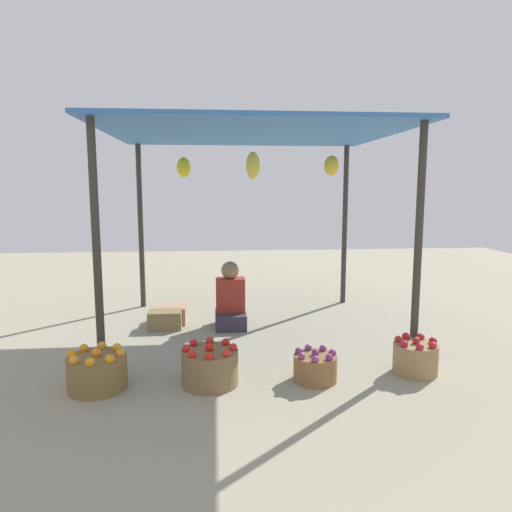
{
  "coord_description": "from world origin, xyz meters",
  "views": [
    {
      "loc": [
        -0.41,
        -5.27,
        1.63
      ],
      "look_at": [
        0.0,
        -0.59,
        0.95
      ],
      "focal_mm": 32.98,
      "sensor_mm": 36.0,
      "label": 1
    }
  ],
  "objects_px": {
    "vendor_person": "(230,302)",
    "basket_oranges": "(97,371)",
    "basket_purple_onions": "(315,367)",
    "wooden_crate_near_vendor": "(165,320)",
    "wooden_crate_stacked_rear": "(171,314)",
    "basket_red_apples": "(415,357)",
    "basket_red_tomatoes": "(210,366)"
  },
  "relations": [
    {
      "from": "basket_red_tomatoes",
      "to": "wooden_crate_stacked_rear",
      "type": "relative_size",
      "value": 1.29
    },
    {
      "from": "vendor_person",
      "to": "basket_red_apples",
      "type": "relative_size",
      "value": 2.02
    },
    {
      "from": "basket_red_tomatoes",
      "to": "basket_red_apples",
      "type": "bearing_deg",
      "value": 2.37
    },
    {
      "from": "basket_oranges",
      "to": "basket_red_tomatoes",
      "type": "xyz_separation_m",
      "value": [
        0.92,
        0.01,
        0.01
      ]
    },
    {
      "from": "basket_oranges",
      "to": "basket_red_tomatoes",
      "type": "height_order",
      "value": "basket_red_tomatoes"
    },
    {
      "from": "vendor_person",
      "to": "basket_oranges",
      "type": "xyz_separation_m",
      "value": [
        -1.15,
        -1.65,
        -0.15
      ]
    },
    {
      "from": "basket_red_tomatoes",
      "to": "basket_red_apples",
      "type": "height_order",
      "value": "basket_red_tomatoes"
    },
    {
      "from": "vendor_person",
      "to": "basket_red_apples",
      "type": "distance_m",
      "value": 2.23
    },
    {
      "from": "basket_red_tomatoes",
      "to": "basket_red_apples",
      "type": "xyz_separation_m",
      "value": [
        1.81,
        0.08,
        -0.01
      ]
    },
    {
      "from": "basket_oranges",
      "to": "wooden_crate_near_vendor",
      "type": "relative_size",
      "value": 1.24
    },
    {
      "from": "basket_purple_onions",
      "to": "wooden_crate_stacked_rear",
      "type": "distance_m",
      "value": 2.34
    },
    {
      "from": "basket_oranges",
      "to": "basket_purple_onions",
      "type": "xyz_separation_m",
      "value": [
        1.81,
        0.0,
        -0.03
      ]
    },
    {
      "from": "basket_oranges",
      "to": "basket_purple_onions",
      "type": "bearing_deg",
      "value": 0.15
    },
    {
      "from": "basket_red_tomatoes",
      "to": "basket_red_apples",
      "type": "distance_m",
      "value": 1.81
    },
    {
      "from": "wooden_crate_stacked_rear",
      "to": "basket_red_apples",
      "type": "bearing_deg",
      "value": -38.02
    },
    {
      "from": "basket_oranges",
      "to": "wooden_crate_near_vendor",
      "type": "bearing_deg",
      "value": 77.05
    },
    {
      "from": "basket_red_apples",
      "to": "wooden_crate_stacked_rear",
      "type": "relative_size",
      "value": 1.05
    },
    {
      "from": "vendor_person",
      "to": "wooden_crate_stacked_rear",
      "type": "xyz_separation_m",
      "value": [
        -0.72,
        0.23,
        -0.19
      ]
    },
    {
      "from": "wooden_crate_stacked_rear",
      "to": "vendor_person",
      "type": "bearing_deg",
      "value": -17.99
    },
    {
      "from": "basket_red_tomatoes",
      "to": "wooden_crate_stacked_rear",
      "type": "xyz_separation_m",
      "value": [
        -0.49,
        1.88,
        -0.05
      ]
    },
    {
      "from": "vendor_person",
      "to": "wooden_crate_stacked_rear",
      "type": "relative_size",
      "value": 2.11
    },
    {
      "from": "vendor_person",
      "to": "basket_purple_onions",
      "type": "relative_size",
      "value": 2.1
    },
    {
      "from": "basket_purple_onions",
      "to": "wooden_crate_near_vendor",
      "type": "distance_m",
      "value": 2.18
    },
    {
      "from": "vendor_person",
      "to": "basket_red_tomatoes",
      "type": "bearing_deg",
      "value": -97.9
    },
    {
      "from": "basket_purple_onions",
      "to": "wooden_crate_near_vendor",
      "type": "relative_size",
      "value": 0.96
    },
    {
      "from": "vendor_person",
      "to": "basket_red_tomatoes",
      "type": "height_order",
      "value": "vendor_person"
    },
    {
      "from": "basket_oranges",
      "to": "basket_purple_onions",
      "type": "height_order",
      "value": "basket_oranges"
    },
    {
      "from": "basket_oranges",
      "to": "wooden_crate_near_vendor",
      "type": "xyz_separation_m",
      "value": [
        0.38,
        1.65,
        -0.04
      ]
    },
    {
      "from": "wooden_crate_near_vendor",
      "to": "basket_purple_onions",
      "type": "bearing_deg",
      "value": -48.94
    },
    {
      "from": "basket_purple_onions",
      "to": "basket_red_apples",
      "type": "height_order",
      "value": "basket_red_apples"
    },
    {
      "from": "basket_oranges",
      "to": "wooden_crate_stacked_rear",
      "type": "relative_size",
      "value": 1.3
    },
    {
      "from": "basket_red_tomatoes",
      "to": "wooden_crate_near_vendor",
      "type": "height_order",
      "value": "basket_red_tomatoes"
    }
  ]
}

